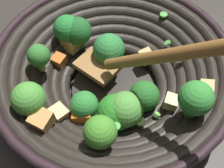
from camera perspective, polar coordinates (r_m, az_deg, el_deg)
The scene contains 2 objects.
ground_plane at distance 0.56m, azimuth 0.23°, elevation -1.31°, with size 4.00×4.00×0.00m, color #332D28.
wok at distance 0.51m, azimuth 0.12°, elevation 2.09°, with size 0.40×0.40×0.26m.
Camera 1 is at (-0.18, -0.25, 0.47)m, focal length 50.21 mm.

